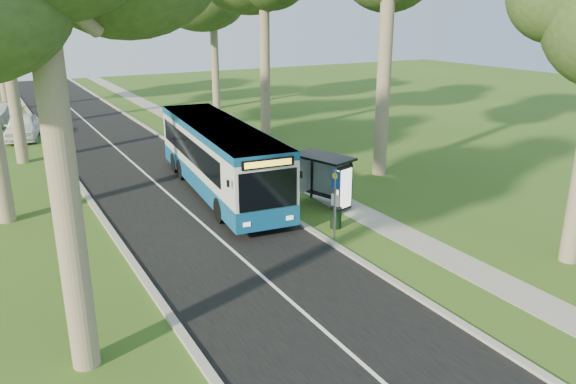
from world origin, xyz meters
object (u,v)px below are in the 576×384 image
object	(u,v)px
bus_stop_sign	(335,198)
bus_shelter	(330,173)
bus	(219,158)
litter_bin	(336,218)
car_white	(22,126)

from	to	relation	value
bus_stop_sign	bus_shelter	size ratio (longest dim) A/B	0.93
bus	bus_shelter	xyz separation A→B (m)	(3.40, -4.37, -0.10)
litter_bin	car_white	bearing A→B (deg)	111.36
bus	litter_bin	xyz separation A→B (m)	(2.28, -6.54, -1.29)
bus	litter_bin	world-z (taller)	bus
bus_shelter	car_white	world-z (taller)	bus_shelter
bus	car_white	world-z (taller)	bus
litter_bin	car_white	world-z (taller)	car_white
bus_shelter	litter_bin	world-z (taller)	bus_shelter
bus_stop_sign	bus	bearing A→B (deg)	85.26
bus_stop_sign	litter_bin	size ratio (longest dim) A/B	3.27
bus	bus_stop_sign	bearing A→B (deg)	-73.24
bus	bus_stop_sign	distance (m)	7.75
bus_stop_sign	car_white	size ratio (longest dim) A/B	0.56
bus_stop_sign	car_white	bearing A→B (deg)	93.07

